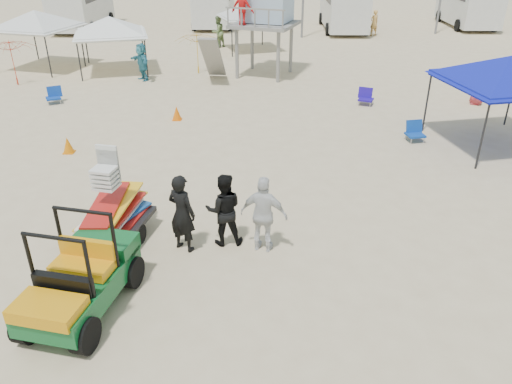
{
  "coord_description": "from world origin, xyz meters",
  "views": [
    {
      "loc": [
        0.66,
        -6.06,
        6.04
      ],
      "look_at": [
        0.5,
        3.0,
        1.3
      ],
      "focal_mm": 35.0,
      "sensor_mm": 36.0,
      "label": 1
    }
  ],
  "objects_px": {
    "lifeguard_tower": "(263,3)",
    "canopy_blue": "(511,61)",
    "utility_cart": "(76,273)",
    "surf_trailer": "(114,209)",
    "man_left": "(182,213)"
  },
  "relations": [
    {
      "from": "lifeguard_tower",
      "to": "canopy_blue",
      "type": "relative_size",
      "value": 1.1
    },
    {
      "from": "utility_cart",
      "to": "canopy_blue",
      "type": "height_order",
      "value": "canopy_blue"
    },
    {
      "from": "utility_cart",
      "to": "surf_trailer",
      "type": "height_order",
      "value": "surf_trailer"
    },
    {
      "from": "utility_cart",
      "to": "lifeguard_tower",
      "type": "bearing_deg",
      "value": 79.52
    },
    {
      "from": "utility_cart",
      "to": "man_left",
      "type": "relative_size",
      "value": 1.48
    },
    {
      "from": "lifeguard_tower",
      "to": "canopy_blue",
      "type": "xyz_separation_m",
      "value": [
        7.38,
        -8.68,
        -0.54
      ]
    },
    {
      "from": "utility_cart",
      "to": "surf_trailer",
      "type": "distance_m",
      "value": 2.33
    },
    {
      "from": "surf_trailer",
      "to": "man_left",
      "type": "bearing_deg",
      "value": -11.22
    },
    {
      "from": "man_left",
      "to": "canopy_blue",
      "type": "distance_m",
      "value": 10.98
    },
    {
      "from": "surf_trailer",
      "to": "lifeguard_tower",
      "type": "distance_m",
      "value": 14.98
    },
    {
      "from": "lifeguard_tower",
      "to": "surf_trailer",
      "type": "bearing_deg",
      "value": -102.1
    },
    {
      "from": "man_left",
      "to": "surf_trailer",
      "type": "bearing_deg",
      "value": 17.68
    },
    {
      "from": "lifeguard_tower",
      "to": "canopy_blue",
      "type": "height_order",
      "value": "lifeguard_tower"
    },
    {
      "from": "utility_cart",
      "to": "surf_trailer",
      "type": "bearing_deg",
      "value": 89.82
    },
    {
      "from": "surf_trailer",
      "to": "canopy_blue",
      "type": "height_order",
      "value": "canopy_blue"
    }
  ]
}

